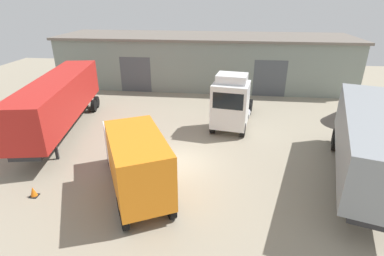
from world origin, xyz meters
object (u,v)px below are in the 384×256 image
at_px(tractor_unit_white, 231,104).
at_px(gravel_pile, 343,116).
at_px(box_truck_white, 135,158).
at_px(traffic_cone, 33,192).
at_px(container_trailer_black, 60,99).
at_px(container_trailer_blue, 366,139).

relative_size(tractor_unit_white, gravel_pile, 2.18).
relative_size(box_truck_white, gravel_pile, 2.27).
relative_size(tractor_unit_white, traffic_cone, 12.52).
xyz_separation_m(box_truck_white, container_trailer_black, (-7.34, 6.37, 0.71)).
bearing_deg(container_trailer_black, traffic_cone, 6.67).
bearing_deg(tractor_unit_white, box_truck_white, -20.54).
bearing_deg(gravel_pile, tractor_unit_white, -167.15).
bearing_deg(box_truck_white, tractor_unit_white, -56.37).
xyz_separation_m(tractor_unit_white, gravel_pile, (8.80, 2.01, -1.34)).
bearing_deg(container_trailer_black, container_trailer_blue, 67.37).
height_order(box_truck_white, gravel_pile, box_truck_white).
bearing_deg(container_trailer_blue, gravel_pile, -176.72).
height_order(tractor_unit_white, container_trailer_blue, tractor_unit_white).
bearing_deg(container_trailer_black, tractor_unit_white, 89.51).
distance_m(container_trailer_blue, box_truck_white, 11.87).
bearing_deg(container_trailer_black, box_truck_white, 38.90).
distance_m(tractor_unit_white, container_trailer_black, 12.33).
distance_m(tractor_unit_white, gravel_pile, 9.13).
bearing_deg(container_trailer_black, gravel_pile, 90.86).
distance_m(tractor_unit_white, container_trailer_blue, 9.31).
bearing_deg(container_trailer_blue, traffic_cone, -62.22).
relative_size(container_trailer_blue, box_truck_white, 1.52).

